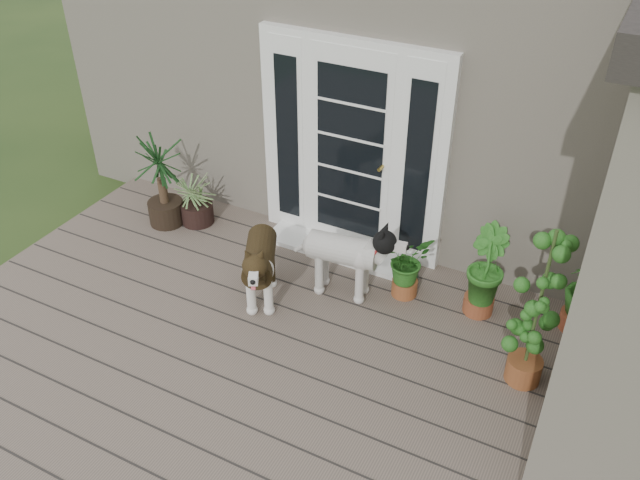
% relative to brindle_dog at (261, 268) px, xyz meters
% --- Properties ---
extents(deck, '(6.20, 4.60, 0.12)m').
position_rel_brindle_dog_xyz_m(deck, '(0.52, -0.99, -0.42)').
color(deck, '#6B5B4C').
rests_on(deck, ground).
extents(house_main, '(7.40, 4.00, 3.10)m').
position_rel_brindle_dog_xyz_m(house_main, '(0.52, 3.26, 1.07)').
color(house_main, '#665E54').
rests_on(house_main, ground).
extents(door_unit, '(1.90, 0.14, 2.15)m').
position_rel_brindle_dog_xyz_m(door_unit, '(0.32, 1.21, 0.72)').
color(door_unit, white).
rests_on(door_unit, deck).
extents(door_step, '(1.60, 0.40, 0.05)m').
position_rel_brindle_dog_xyz_m(door_step, '(0.32, 1.01, -0.33)').
color(door_step, white).
rests_on(door_step, deck).
extents(brindle_dog, '(0.72, 0.94, 0.72)m').
position_rel_brindle_dog_xyz_m(brindle_dog, '(0.00, 0.00, 0.00)').
color(brindle_dog, '#382A14').
rests_on(brindle_dog, deck).
extents(white_dog, '(0.90, 0.47, 0.71)m').
position_rel_brindle_dog_xyz_m(white_dog, '(0.61, 0.43, -0.00)').
color(white_dog, white).
rests_on(white_dog, deck).
extents(spider_plant, '(0.73, 0.73, 0.62)m').
position_rel_brindle_dog_xyz_m(spider_plant, '(-1.31, 0.81, -0.05)').
color(spider_plant, '#7D9C60').
rests_on(spider_plant, deck).
extents(yucca, '(0.79, 0.79, 1.03)m').
position_rel_brindle_dog_xyz_m(yucca, '(-1.60, 0.64, 0.15)').
color(yucca, black).
rests_on(yucca, deck).
extents(herb_a, '(0.58, 0.58, 0.55)m').
position_rel_brindle_dog_xyz_m(herb_a, '(1.14, 0.68, -0.08)').
color(herb_a, '#1C5919').
rests_on(herb_a, deck).
extents(herb_b, '(0.61, 0.61, 0.66)m').
position_rel_brindle_dog_xyz_m(herb_b, '(1.82, 0.75, -0.03)').
color(herb_b, '#1F5919').
rests_on(herb_b, deck).
extents(herb_c, '(0.54, 0.54, 0.60)m').
position_rel_brindle_dog_xyz_m(herb_c, '(2.65, 0.93, -0.06)').
color(herb_c, '#1E4E16').
rests_on(herb_c, deck).
extents(sapling, '(0.55, 0.55, 1.49)m').
position_rel_brindle_dog_xyz_m(sapling, '(2.38, 0.10, 0.39)').
color(sapling, '#154B18').
rests_on(sapling, deck).
extents(clog_left, '(0.25, 0.29, 0.08)m').
position_rel_brindle_dog_xyz_m(clog_left, '(0.67, 1.01, -0.32)').
color(clog_left, '#14331E').
rests_on(clog_left, deck).
extents(clog_right, '(0.24, 0.35, 0.09)m').
position_rel_brindle_dog_xyz_m(clog_right, '(1.10, 0.81, -0.31)').
color(clog_right, '#14341E').
rests_on(clog_right, deck).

